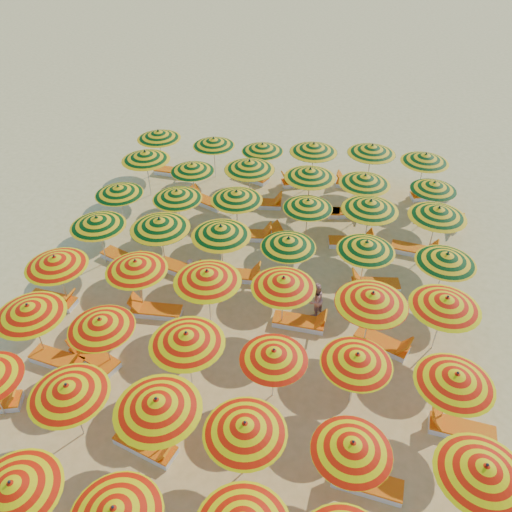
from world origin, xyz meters
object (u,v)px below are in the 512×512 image
(umbrella_39, at_px, (310,173))
(umbrella_45, at_px, (314,148))
(umbrella_8, at_px, (157,404))
(umbrella_37, at_px, (192,167))
(lounger_16, at_px, (168,227))
(lounger_29, at_px, (353,184))
(lounger_6, at_px, (94,357))
(lounger_21, at_px, (205,201))
(lounger_26, at_px, (173,171))
(umbrella_46, at_px, (372,149))
(umbrella_21, at_px, (284,282))
(umbrella_42, at_px, (159,135))
(lounger_22, at_px, (263,204))
(lounger_28, at_px, (299,182))
(umbrella_34, at_px, (370,205))
(lounger_13, at_px, (180,269))
(lounger_23, at_px, (319,211))
(umbrella_36, at_px, (145,156))
(beachgoer_a, at_px, (191,274))
(lounger_19, at_px, (351,242))
(umbrella_16, at_px, (357,359))
(umbrella_22, at_px, (372,298))
(umbrella_20, at_px, (207,276))
(lounger_18, at_px, (290,240))
(umbrella_12, at_px, (29,310))
(lounger_25, at_px, (440,221))
(umbrella_27, at_px, (288,242))
(umbrella_23, at_px, (446,302))
(umbrella_28, at_px, (366,246))
(umbrella_30, at_px, (119,190))
(umbrella_38, at_px, (250,165))
(umbrella_26, at_px, (221,231))
(umbrella_31, at_px, (177,195))
(umbrella_18, at_px, (55,261))
(lounger_10, at_px, (300,322))
(umbrella_14, at_px, (187,338))
(lounger_24, at_px, (348,213))
(umbrella_17, at_px, (456,378))
(umbrella_25, at_px, (160,224))
(umbrella_44, at_px, (262,147))
(lounger_3, at_px, (147,445))
(umbrella_13, at_px, (101,323))
(lounger_7, at_px, (460,429))
(lounger_27, at_px, (252,177))
(umbrella_9, at_px, (245,428))
(umbrella_29, at_px, (447,258))
(lounger_17, at_px, (251,235))
(umbrella_10, at_px, (352,447))
(umbrella_11, at_px, (484,470))
(lounger_12, at_px, (122,258))
(lounger_14, at_px, (238,275))
(umbrella_33, at_px, (308,204))
(lounger_5, at_px, (59,360))
(umbrella_41, at_px, (434,186))

(umbrella_39, relative_size, umbrella_45, 0.88)
(umbrella_8, xyz_separation_m, umbrella_37, (-2.76, 11.94, -0.23))
(lounger_16, height_order, lounger_29, same)
(lounger_6, xyz_separation_m, lounger_21, (0.92, 9.42, 0.00))
(lounger_26, bearing_deg, umbrella_46, 5.84)
(umbrella_21, distance_m, umbrella_42, 12.05)
(lounger_22, distance_m, lounger_28, 2.61)
(umbrella_34, xyz_separation_m, lounger_13, (-6.75, -2.82, -1.88))
(lounger_23, bearing_deg, umbrella_36, -3.16)
(beachgoer_a, bearing_deg, lounger_19, 84.16)
(umbrella_16, distance_m, umbrella_22, 2.24)
(umbrella_20, bearing_deg, lounger_18, 68.04)
(umbrella_12, bearing_deg, lounger_25, 37.70)
(umbrella_27, relative_size, lounger_21, 1.18)
(lounger_6, height_order, lounger_28, same)
(umbrella_23, xyz_separation_m, umbrella_28, (-2.34, 2.47, -0.09))
(umbrella_23, bearing_deg, umbrella_30, 159.88)
(umbrella_38, xyz_separation_m, lounger_18, (2.16, -2.43, -1.88))
(umbrella_26, relative_size, lounger_6, 1.38)
(umbrella_31, bearing_deg, umbrella_22, -32.47)
(umbrella_18, xyz_separation_m, lounger_13, (3.27, 2.42, -1.75))
(umbrella_12, height_order, lounger_10, umbrella_12)
(umbrella_23, relative_size, umbrella_26, 1.02)
(umbrella_14, distance_m, umbrella_28, 7.08)
(lounger_24, bearing_deg, lounger_16, -171.55)
(umbrella_16, distance_m, umbrella_17, 2.47)
(umbrella_20, relative_size, umbrella_38, 1.10)
(lounger_19, bearing_deg, umbrella_25, -166.23)
(lounger_10, bearing_deg, umbrella_23, 0.15)
(umbrella_44, height_order, lounger_3, umbrella_44)
(umbrella_13, height_order, lounger_7, umbrella_13)
(umbrella_18, relative_size, umbrella_45, 0.83)
(umbrella_13, bearing_deg, umbrella_18, 139.14)
(umbrella_31, distance_m, lounger_27, 5.61)
(umbrella_26, bearing_deg, umbrella_17, -34.27)
(umbrella_9, bearing_deg, lounger_23, 86.74)
(umbrella_8, height_order, lounger_26, umbrella_8)
(umbrella_29, height_order, lounger_25, umbrella_29)
(lounger_26, bearing_deg, lounger_17, -39.71)
(umbrella_14, height_order, lounger_21, umbrella_14)
(umbrella_27, height_order, lounger_19, umbrella_27)
(umbrella_10, distance_m, umbrella_11, 2.77)
(lounger_29, bearing_deg, lounger_21, 28.39)
(lounger_12, xyz_separation_m, lounger_23, (7.12, 4.78, 0.00))
(lounger_12, distance_m, lounger_28, 9.31)
(umbrella_11, bearing_deg, lounger_23, 110.33)
(umbrella_37, xyz_separation_m, umbrella_42, (-2.43, 2.55, 0.18))
(lounger_14, distance_m, beachgoer_a, 1.80)
(umbrella_33, distance_m, lounger_5, 10.35)
(umbrella_14, xyz_separation_m, umbrella_41, (7.36, 10.15, -0.21))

